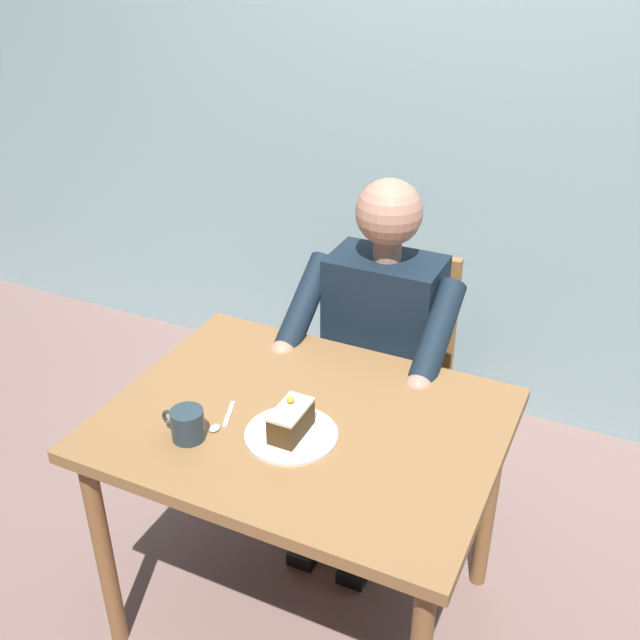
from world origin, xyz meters
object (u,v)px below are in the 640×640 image
(dining_table, at_px, (304,445))
(seated_person, at_px, (374,357))
(dessert_spoon, at_px, (221,421))
(cake_slice, at_px, (291,421))
(chair, at_px, (391,367))
(coffee_cup, at_px, (187,424))

(dining_table, bearing_deg, seated_person, -90.00)
(dessert_spoon, bearing_deg, cake_slice, -171.62)
(chair, bearing_deg, dessert_spoon, 76.83)
(cake_slice, distance_m, coffee_cup, 0.26)
(chair, distance_m, dessert_spoon, 0.86)
(dining_table, height_order, coffee_cup, coffee_cup)
(dining_table, relative_size, cake_slice, 7.69)
(dining_table, bearing_deg, chair, -90.00)
(seated_person, relative_size, coffee_cup, 10.07)
(cake_slice, xyz_separation_m, coffee_cup, (0.24, 0.12, -0.01))
(chair, height_order, dessert_spoon, chair)
(dessert_spoon, bearing_deg, coffee_cup, 63.88)
(dessert_spoon, bearing_deg, seated_person, -106.65)
(chair, relative_size, dessert_spoon, 6.32)
(coffee_cup, bearing_deg, chair, -104.55)
(dining_table, relative_size, coffee_cup, 8.61)
(dining_table, relative_size, chair, 1.16)
(chair, height_order, coffee_cup, chair)
(cake_slice, height_order, dessert_spoon, cake_slice)
(chair, xyz_separation_m, coffee_cup, (0.23, 0.89, 0.29))
(seated_person, distance_m, dessert_spoon, 0.66)
(cake_slice, bearing_deg, dessert_spoon, 8.38)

